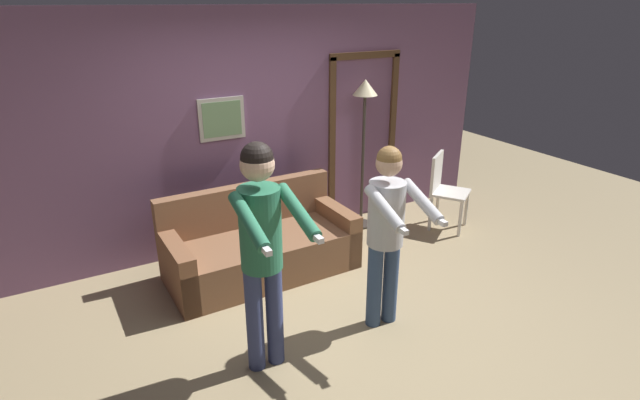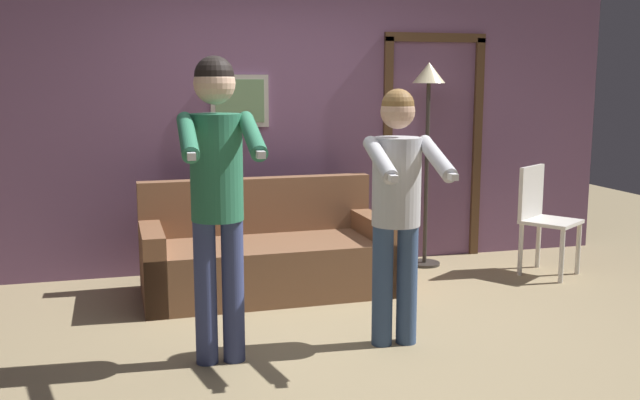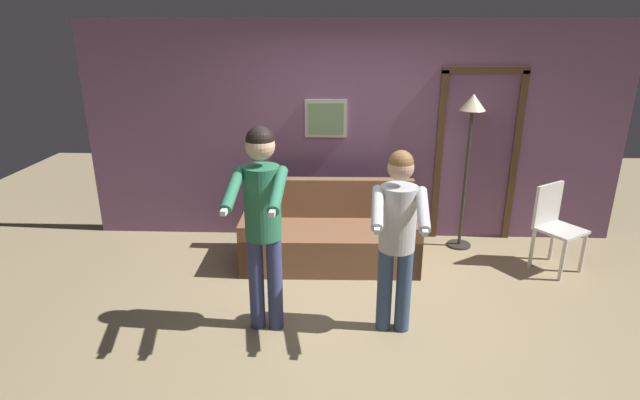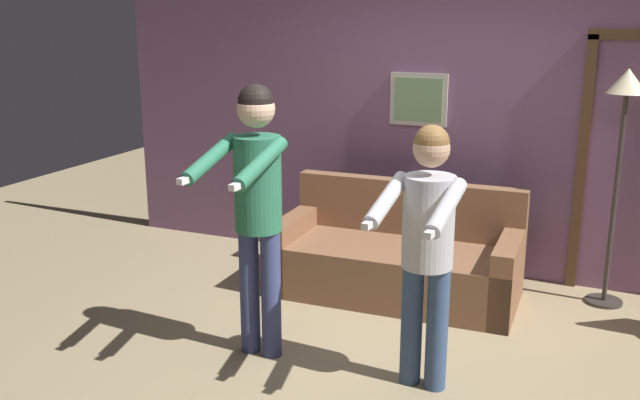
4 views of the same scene
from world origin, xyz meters
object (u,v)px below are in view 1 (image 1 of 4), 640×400
at_px(couch, 260,248).
at_px(dining_chair_distant, 444,187).
at_px(torchiere_lamp, 364,111).
at_px(person_standing_right, 387,223).
at_px(person_standing_left, 262,238).

xyz_separation_m(couch, dining_chair_distant, (2.40, -0.06, 0.25)).
relative_size(torchiere_lamp, dining_chair_distant, 1.95).
xyz_separation_m(torchiere_lamp, person_standing_right, (-0.98, -1.80, -0.49)).
xyz_separation_m(person_standing_left, dining_chair_distant, (2.93, 1.29, -0.57)).
height_order(couch, person_standing_right, person_standing_right).
bearing_deg(person_standing_left, dining_chair_distant, 23.83).
bearing_deg(person_standing_right, person_standing_left, -179.37).
bearing_deg(person_standing_left, person_standing_right, 0.63).
relative_size(torchiere_lamp, person_standing_right, 1.13).
bearing_deg(dining_chair_distant, couch, 178.47).
relative_size(couch, person_standing_left, 1.07).
relative_size(person_standing_left, dining_chair_distant, 1.92).
height_order(person_standing_left, person_standing_right, person_standing_left).
xyz_separation_m(torchiere_lamp, dining_chair_distant, (0.85, -0.52, -0.92)).
xyz_separation_m(person_standing_left, person_standing_right, (1.10, 0.01, -0.14)).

